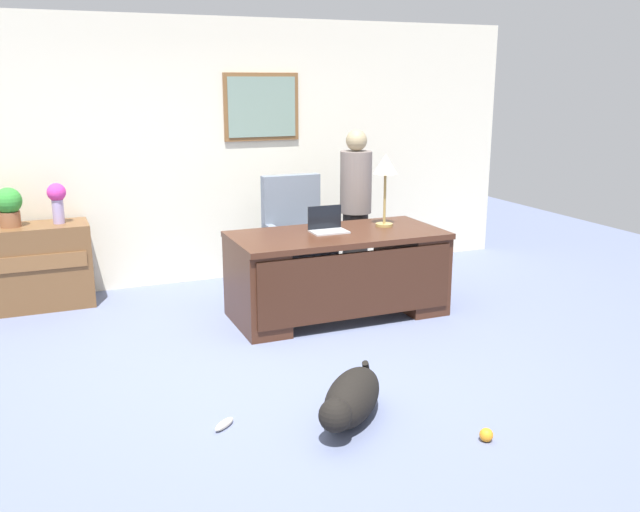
# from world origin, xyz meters

# --- Properties ---
(ground_plane) EXTENTS (12.00, 12.00, 0.00)m
(ground_plane) POSITION_xyz_m (0.00, 0.00, 0.00)
(ground_plane) COLOR slate
(back_wall) EXTENTS (7.00, 0.16, 2.70)m
(back_wall) POSITION_xyz_m (0.01, 2.60, 1.35)
(back_wall) COLOR beige
(back_wall) RESTS_ON ground_plane
(desk) EXTENTS (1.88, 0.91, 0.77)m
(desk) POSITION_xyz_m (0.74, 0.93, 0.42)
(desk) COLOR #422316
(desk) RESTS_ON ground_plane
(credenza) EXTENTS (1.26, 0.50, 0.78)m
(credenza) POSITION_xyz_m (-1.90, 2.25, 0.39)
(credenza) COLOR brown
(credenza) RESTS_ON ground_plane
(armchair) EXTENTS (0.60, 0.59, 1.15)m
(armchair) POSITION_xyz_m (0.69, 1.84, 0.51)
(armchair) COLOR slate
(armchair) RESTS_ON ground_plane
(person_standing) EXTENTS (0.32, 0.32, 1.60)m
(person_standing) POSITION_xyz_m (1.30, 1.75, 0.82)
(person_standing) COLOR #262323
(person_standing) RESTS_ON ground_plane
(dog_lying) EXTENTS (0.68, 0.71, 0.30)m
(dog_lying) POSITION_xyz_m (-0.01, -0.95, 0.15)
(dog_lying) COLOR black
(dog_lying) RESTS_ON ground_plane
(laptop) EXTENTS (0.32, 0.22, 0.22)m
(laptop) POSITION_xyz_m (0.67, 1.03, 0.82)
(laptop) COLOR #B2B5BA
(laptop) RESTS_ON desk
(desk_lamp) EXTENTS (0.22, 0.22, 0.67)m
(desk_lamp) POSITION_xyz_m (1.26, 1.05, 1.30)
(desk_lamp) COLOR #9E8447
(desk_lamp) RESTS_ON desk
(vase_with_flowers) EXTENTS (0.17, 0.17, 0.38)m
(vase_with_flowers) POSITION_xyz_m (-1.52, 2.25, 1.02)
(vase_with_flowers) COLOR #A794C4
(vase_with_flowers) RESTS_ON credenza
(potted_plant) EXTENTS (0.24, 0.24, 0.36)m
(potted_plant) POSITION_xyz_m (-1.94, 2.25, 0.98)
(potted_plant) COLOR brown
(potted_plant) RESTS_ON credenza
(dog_toy_ball) EXTENTS (0.08, 0.08, 0.08)m
(dog_toy_ball) POSITION_xyz_m (0.63, -1.48, 0.04)
(dog_toy_ball) COLOR orange
(dog_toy_ball) RESTS_ON ground_plane
(dog_toy_bone) EXTENTS (0.17, 0.15, 0.05)m
(dog_toy_bone) POSITION_xyz_m (-0.77, -0.72, 0.03)
(dog_toy_bone) COLOR beige
(dog_toy_bone) RESTS_ON ground_plane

